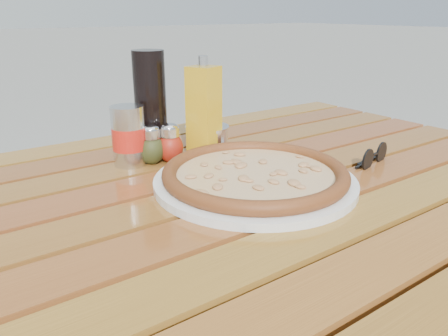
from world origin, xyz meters
TOP-DOWN VIEW (x-y plane):
  - table at (0.00, -0.00)m, footprint 1.40×0.90m
  - plate at (0.04, -0.02)m, footprint 0.48×0.48m
  - pizza at (0.04, -0.02)m, footprint 0.46×0.46m
  - pepper_shaker at (-0.02, 0.19)m, footprint 0.07×0.07m
  - oregano_shaker at (-0.05, 0.20)m, footprint 0.06×0.06m
  - dark_bottle at (-0.03, 0.25)m, footprint 0.07×0.07m
  - soda_can at (-0.09, 0.22)m, footprint 0.08×0.08m
  - olive_oil_cruet at (0.06, 0.17)m, footprint 0.07×0.07m
  - parmesan_tin at (0.08, 0.19)m, footprint 0.10×0.10m
  - sunglasses at (0.31, -0.07)m, footprint 0.11×0.05m

SIDE VIEW (x-z plane):
  - table at x=0.00m, z-range 0.30..1.05m
  - plate at x=0.04m, z-range 0.75..0.76m
  - sunglasses at x=0.31m, z-range 0.74..0.79m
  - pizza at x=0.04m, z-range 0.76..0.79m
  - parmesan_tin at x=0.08m, z-range 0.74..0.82m
  - pepper_shaker at x=-0.02m, z-range 0.75..0.83m
  - oregano_shaker at x=-0.05m, z-range 0.75..0.83m
  - soda_can at x=-0.09m, z-range 0.75..0.87m
  - olive_oil_cruet at x=0.06m, z-range 0.74..0.95m
  - dark_bottle at x=-0.03m, z-range 0.75..0.97m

